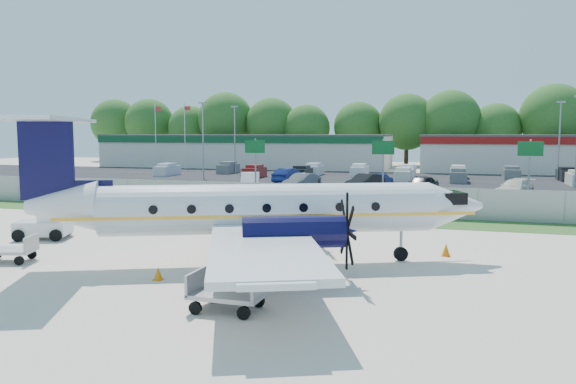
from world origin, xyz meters
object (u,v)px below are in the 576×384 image
(aircraft, at_px, (258,209))
(baggage_cart_far, at_px, (227,293))
(baggage_cart_near, at_px, (7,250))
(pushback_tug, at_px, (45,226))

(aircraft, distance_m, baggage_cart_far, 6.43)
(baggage_cart_near, xyz_separation_m, baggage_cart_far, (11.52, -3.45, 0.02))
(aircraft, height_order, baggage_cart_far, aircraft)
(baggage_cart_far, bearing_deg, pushback_tug, 148.58)
(baggage_cart_far, bearing_deg, aircraft, 100.59)
(baggage_cart_near, bearing_deg, baggage_cart_far, -16.66)
(pushback_tug, relative_size, baggage_cart_far, 1.30)
(aircraft, xyz_separation_m, pushback_tug, (-12.55, 2.29, -1.67))
(pushback_tug, xyz_separation_m, baggage_cart_near, (2.17, -4.91, -0.14))
(baggage_cart_near, bearing_deg, aircraft, 14.18)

